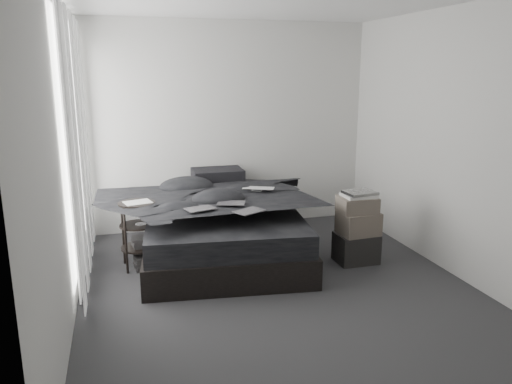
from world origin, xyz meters
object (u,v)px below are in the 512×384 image
object	(u,v)px
bed	(223,242)
side_stand	(138,235)
laptop	(258,183)
box_lower	(356,248)

from	to	relation	value
bed	side_stand	size ratio (longest dim) A/B	3.16
bed	laptop	distance (m)	0.76
bed	box_lower	bearing A→B (deg)	-16.95
laptop	box_lower	size ratio (longest dim) A/B	0.82
bed	box_lower	distance (m)	1.45
bed	laptop	bearing A→B (deg)	7.50
laptop	box_lower	bearing A→B (deg)	-7.72
laptop	box_lower	xyz separation A→B (m)	(0.93, -0.58, -0.64)
laptop	box_lower	distance (m)	1.27
laptop	side_stand	distance (m)	1.39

